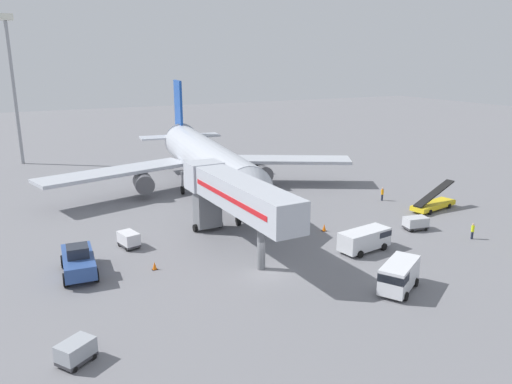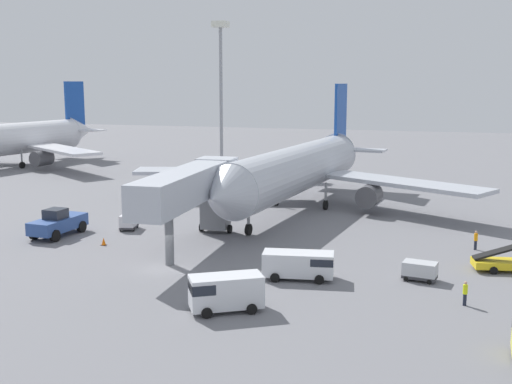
# 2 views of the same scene
# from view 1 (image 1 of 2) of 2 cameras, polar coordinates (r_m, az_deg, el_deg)

# --- Properties ---
(ground_plane) EXTENTS (300.00, 300.00, 0.00)m
(ground_plane) POSITION_cam_1_polar(r_m,az_deg,el_deg) (41.92, 1.12, -9.43)
(ground_plane) COLOR slate
(airplane_at_gate) EXTENTS (42.31, 42.55, 14.05)m
(airplane_at_gate) POSITION_cam_1_polar(r_m,az_deg,el_deg) (65.32, -5.88, 3.77)
(airplane_at_gate) COLOR #B7BCC6
(airplane_at_gate) RESTS_ON ground
(jet_bridge) EXTENTS (3.98, 18.47, 7.13)m
(jet_bridge) POSITION_cam_1_polar(r_m,az_deg,el_deg) (45.67, -2.72, -0.24)
(jet_bridge) COLOR #B2B7C1
(jet_bridge) RESTS_ON ground
(pushback_tug) EXTENTS (3.00, 6.24, 2.63)m
(pushback_tug) POSITION_cam_1_polar(r_m,az_deg,el_deg) (43.94, -19.72, -7.45)
(pushback_tug) COLOR #2D4C8E
(pushback_tug) RESTS_ON ground
(belt_loader_truck) EXTENTS (6.79, 3.17, 3.15)m
(belt_loader_truck) POSITION_cam_1_polar(r_m,az_deg,el_deg) (62.39, 19.69, -1.25)
(belt_loader_truck) COLOR yellow
(belt_loader_truck) RESTS_ON ground
(service_van_outer_right) EXTENTS (5.40, 2.90, 2.00)m
(service_van_outer_right) POSITION_cam_1_polar(r_m,az_deg,el_deg) (47.56, 12.47, -5.24)
(service_van_outer_right) COLOR silver
(service_van_outer_right) RESTS_ON ground
(service_van_outer_left) EXTENTS (4.91, 4.04, 2.30)m
(service_van_outer_left) POSITION_cam_1_polar(r_m,az_deg,el_deg) (40.15, 16.06, -9.17)
(service_van_outer_left) COLOR silver
(service_van_outer_left) RESTS_ON ground
(baggage_cart_mid_center) EXTENTS (2.52, 2.34, 1.38)m
(baggage_cart_mid_center) POSITION_cam_1_polar(r_m,az_deg,el_deg) (32.44, -19.98, -16.79)
(baggage_cart_mid_center) COLOR #38383D
(baggage_cart_mid_center) RESTS_ON ground
(baggage_cart_near_left) EXTENTS (2.57, 1.78, 1.37)m
(baggage_cart_near_left) POSITION_cam_1_polar(r_m,az_deg,el_deg) (54.62, 17.87, -3.37)
(baggage_cart_near_left) COLOR #38383D
(baggage_cart_near_left) RESTS_ON ground
(baggage_cart_mid_right) EXTENTS (1.87, 2.50, 1.49)m
(baggage_cart_mid_right) POSITION_cam_1_polar(r_m,az_deg,el_deg) (48.76, -14.41, -5.26)
(baggage_cart_mid_right) COLOR #38383D
(baggage_cart_mid_right) RESTS_ON ground
(ground_crew_worker_foreground) EXTENTS (0.43, 0.43, 1.62)m
(ground_crew_worker_foreground) POSITION_cam_1_polar(r_m,az_deg,el_deg) (53.83, 23.62, -4.10)
(ground_crew_worker_foreground) COLOR #1E2333
(ground_crew_worker_foreground) RESTS_ON ground
(ground_crew_worker_midground) EXTENTS (0.44, 0.44, 1.68)m
(ground_crew_worker_midground) POSITION_cam_1_polar(r_m,az_deg,el_deg) (64.45, 14.30, -0.20)
(ground_crew_worker_midground) COLOR #1E2333
(ground_crew_worker_midground) RESTS_ON ground
(safety_cone_alpha) EXTENTS (0.49, 0.49, 0.74)m
(safety_cone_alpha) POSITION_cam_1_polar(r_m,az_deg,el_deg) (52.20, 7.84, -4.08)
(safety_cone_alpha) COLOR black
(safety_cone_alpha) RESTS_ON ground
(safety_cone_bravo) EXTENTS (0.45, 0.45, 0.69)m
(safety_cone_bravo) POSITION_cam_1_polar(r_m,az_deg,el_deg) (43.52, -11.57, -8.30)
(safety_cone_bravo) COLOR black
(safety_cone_bravo) RESTS_ON ground
(apron_light_mast) EXTENTS (2.40, 2.40, 24.16)m
(apron_light_mast) POSITION_cam_1_polar(r_m,az_deg,el_deg) (91.95, -26.38, 13.33)
(apron_light_mast) COLOR #93969B
(apron_light_mast) RESTS_ON ground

